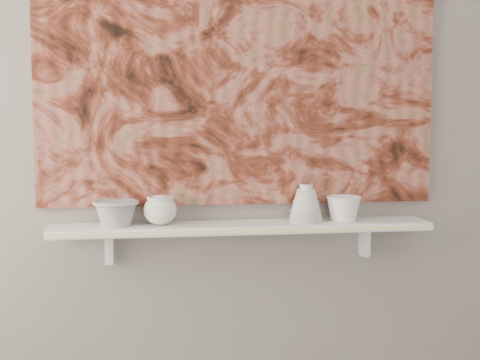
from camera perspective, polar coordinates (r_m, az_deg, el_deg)
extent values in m
plane|color=gray|center=(2.53, -0.07, 6.08)|extent=(3.60, 0.00, 3.60)
cube|color=white|center=(2.47, 0.23, -4.04)|extent=(1.40, 0.18, 0.03)
cube|color=#FAEFA6|center=(2.38, 0.56, -4.41)|extent=(1.40, 0.01, 0.02)
cube|color=white|center=(2.53, -11.09, -5.65)|extent=(0.03, 0.06, 0.12)
cube|color=white|center=(2.66, 10.57, -5.08)|extent=(0.03, 0.06, 0.12)
cube|color=maroon|center=(2.53, -0.03, 10.39)|extent=(1.50, 0.02, 1.10)
cube|color=black|center=(2.61, 9.86, 3.39)|extent=(0.09, 0.00, 0.08)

